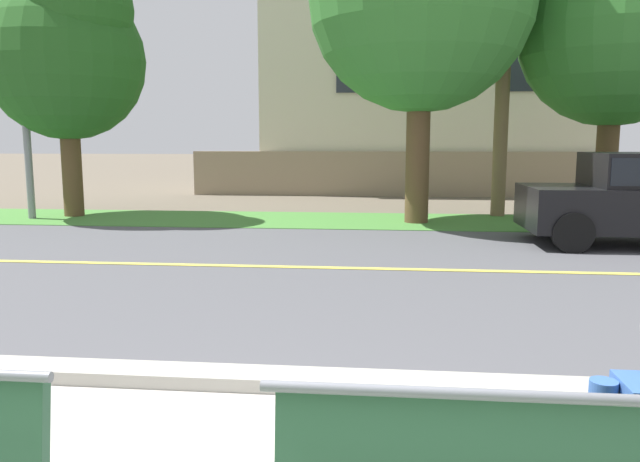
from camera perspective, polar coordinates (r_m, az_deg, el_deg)
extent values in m
plane|color=#665B4C|center=(9.94, 1.64, -1.71)|extent=(140.00, 140.00, 0.00)
cube|color=#ADA89E|center=(4.49, -3.72, -13.61)|extent=(44.00, 0.30, 0.11)
cube|color=#515156|center=(8.47, 0.91, -3.44)|extent=(52.00, 8.00, 0.01)
cube|color=#E0CC4C|center=(8.47, 0.91, -3.41)|extent=(48.00, 0.14, 0.01)
cube|color=#478438|center=(13.48, 2.75, 0.98)|extent=(48.00, 2.80, 0.02)
cylinder|color=slate|center=(2.04, 25.43, -13.91)|extent=(2.07, 0.04, 0.04)
cylinder|color=#33599E|center=(2.35, 24.41, -17.71)|extent=(0.09, 0.09, 0.46)
cylinder|color=black|center=(10.35, 22.33, -0.13)|extent=(0.64, 0.18, 0.64)
cylinder|color=black|center=(11.96, 20.07, 1.05)|extent=(0.64, 0.18, 0.64)
cylinder|color=gray|center=(15.21, -25.87, 14.10)|extent=(0.16, 0.16, 6.95)
cylinder|color=brown|center=(15.28, -21.95, 5.34)|extent=(0.44, 0.44, 2.19)
sphere|color=#23561E|center=(15.37, -22.45, 14.32)|extent=(3.50, 3.50, 3.50)
sphere|color=#23561E|center=(15.10, -21.64, 18.52)|extent=(2.45, 2.45, 2.45)
cylinder|color=brown|center=(13.19, 9.01, 6.95)|extent=(0.50, 0.50, 2.87)
cylinder|color=brown|center=(15.18, 24.95, 5.84)|extent=(0.47, 0.47, 2.55)
sphere|color=#33752D|center=(15.35, 25.61, 16.33)|extent=(4.08, 4.08, 4.08)
cylinder|color=brown|center=(14.89, 16.63, 14.97)|extent=(0.32, 0.32, 7.08)
cube|color=gray|center=(19.58, 7.13, 5.26)|extent=(13.00, 0.36, 1.40)
cube|color=beige|center=(22.87, 9.87, 12.68)|extent=(10.94, 6.40, 7.02)
cube|color=#232833|center=(19.66, 3.17, 14.54)|extent=(1.10, 0.06, 1.30)
cube|color=#232833|center=(20.04, 17.82, 14.04)|extent=(1.10, 0.06, 1.30)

